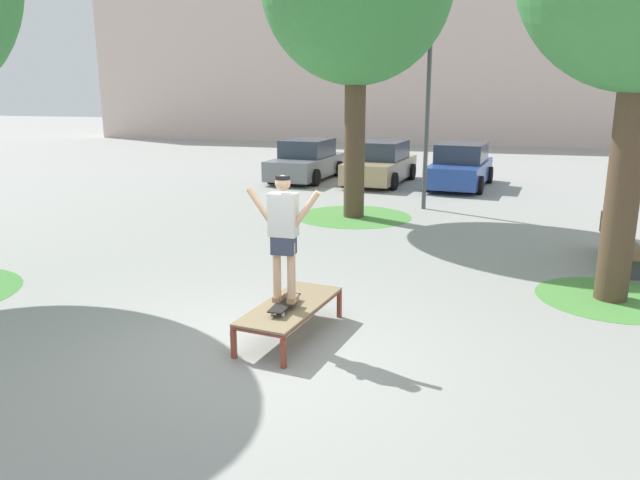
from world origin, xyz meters
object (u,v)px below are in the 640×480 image
object	(u,v)px
car_tan	(380,164)
skater	(284,230)
park_bench	(621,242)
light_post	(429,70)
skate_box	(291,307)
skateboard	(285,303)
car_blue	(460,167)
car_grey	(306,161)

from	to	relation	value
car_tan	skater	bearing A→B (deg)	-85.17
car_tan	park_bench	world-z (taller)	car_tan
car_tan	light_post	size ratio (longest dim) A/B	0.75
skate_box	car_tan	world-z (taller)	car_tan
skate_box	light_post	xyz separation A→B (m)	(0.79, 9.73, 3.41)
car_tan	light_post	distance (m)	5.85
skateboard	light_post	size ratio (longest dim) A/B	0.14
skate_box	car_blue	bearing A→B (deg)	83.59
skater	light_post	size ratio (longest dim) A/B	0.29
skater	car_blue	world-z (taller)	skater
skateboard	park_bench	size ratio (longest dim) A/B	0.33
skateboard	car_tan	world-z (taller)	car_tan
skater	park_bench	distance (m)	7.32
car_blue	park_bench	bearing A→B (deg)	-69.25
car_blue	car_tan	bearing A→B (deg)	177.59
car_grey	car_tan	world-z (taller)	same
skate_box	car_tan	bearing A→B (deg)	94.99
skateboard	car_tan	size ratio (longest dim) A/B	0.18
park_bench	skate_box	bearing A→B (deg)	-135.25
skater	light_post	distance (m)	10.20
car_grey	light_post	world-z (taller)	light_post
skateboard	car_grey	bearing A→B (deg)	105.57
skate_box	skater	xyz separation A→B (m)	(-0.03, -0.18, 1.12)
skate_box	car_grey	distance (m)	14.90
skate_box	light_post	bearing A→B (deg)	85.34
skater	car_blue	bearing A→B (deg)	83.57
skateboard	car_tan	bearing A→B (deg)	94.83
car_grey	car_tan	bearing A→B (deg)	-2.28
skate_box	car_blue	xyz separation A→B (m)	(1.58, 14.10, 0.28)
skater	skateboard	bearing A→B (deg)	-90.46
skate_box	park_bench	size ratio (longest dim) A/B	0.82
light_post	car_blue	bearing A→B (deg)	79.74
skateboard	skater	size ratio (longest dim) A/B	0.47
skate_box	car_grey	size ratio (longest dim) A/B	0.46
light_post	skateboard	bearing A→B (deg)	-94.72
skater	park_bench	bearing A→B (deg)	45.61
car_blue	light_post	distance (m)	5.44
park_bench	car_blue	bearing A→B (deg)	110.75
car_grey	park_bench	distance (m)	13.05
car_blue	skateboard	bearing A→B (deg)	-96.43
skateboard	skater	bearing A→B (deg)	89.54
skate_box	park_bench	bearing A→B (deg)	44.75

